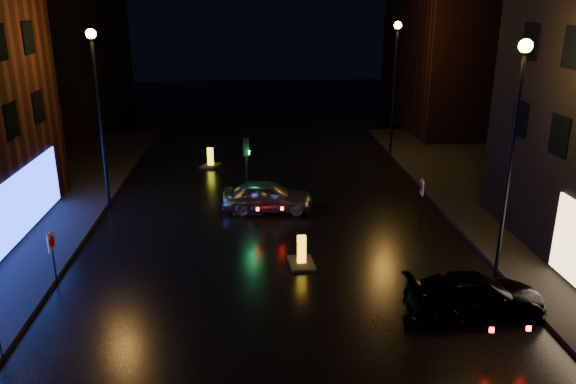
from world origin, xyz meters
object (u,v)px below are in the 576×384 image
object	(u,v)px
bollard_far	(211,162)
traffic_signal	(247,196)
bollard_near	(301,259)
road_sign_left	(52,246)
silver_hatchback	(268,196)
road_sign_right	(422,191)
dark_sedan	(476,295)

from	to	relation	value
bollard_far	traffic_signal	bearing A→B (deg)	-50.15
bollard_near	traffic_signal	bearing A→B (deg)	102.42
road_sign_left	silver_hatchback	bearing A→B (deg)	48.89
silver_hatchback	bollard_near	bearing A→B (deg)	-164.49
bollard_far	road_sign_left	size ratio (longest dim) A/B	0.79
traffic_signal	road_sign_right	distance (m)	8.28
bollard_near	dark_sedan	bearing A→B (deg)	-41.26
traffic_signal	road_sign_left	size ratio (longest dim) A/B	1.72
road_sign_left	bollard_far	bearing A→B (deg)	79.79
bollard_far	road_sign_left	world-z (taller)	road_sign_left
dark_sedan	bollard_far	world-z (taller)	dark_sedan
road_sign_right	bollard_far	bearing A→B (deg)	-40.46
traffic_signal	road_sign_right	world-z (taller)	traffic_signal
silver_hatchback	road_sign_right	size ratio (longest dim) A/B	2.04
dark_sedan	bollard_near	xyz separation A→B (m)	(-5.21, 3.84, -0.39)
traffic_signal	bollard_far	bearing A→B (deg)	107.38
road_sign_left	dark_sedan	bearing A→B (deg)	-4.71
bollard_far	road_sign_right	size ratio (longest dim) A/B	0.75
dark_sedan	road_sign_right	size ratio (longest dim) A/B	2.15
silver_hatchback	dark_sedan	size ratio (longest dim) A/B	0.95
traffic_signal	road_sign_left	distance (m)	10.17
silver_hatchback	road_sign_right	world-z (taller)	road_sign_right
traffic_signal	dark_sedan	bearing A→B (deg)	-55.15
road_sign_left	road_sign_right	distance (m)	15.15
dark_sedan	silver_hatchback	bearing A→B (deg)	30.42
bollard_near	bollard_far	size ratio (longest dim) A/B	0.91
bollard_far	road_sign_left	xyz separation A→B (m)	(-4.48, -14.67, 1.25)
road_sign_right	bollard_near	bearing A→B (deg)	38.02
dark_sedan	bollard_near	bearing A→B (deg)	51.34
traffic_signal	road_sign_right	xyz separation A→B (m)	(7.70, -2.85, 1.07)
traffic_signal	bollard_near	xyz separation A→B (m)	(2.05, -6.58, -0.24)
traffic_signal	bollard_far	distance (m)	7.43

